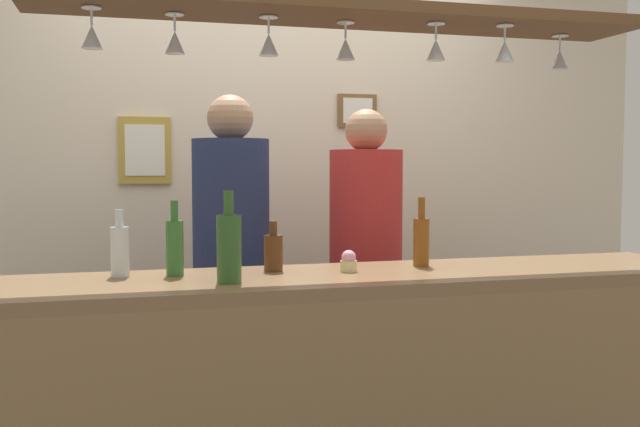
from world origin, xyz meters
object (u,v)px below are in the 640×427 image
Objects in this scene: person_right_red_shirt at (366,253)px; picture_frame_upper_small at (357,111)px; person_middle_navy_shirt at (231,250)px; bottle_beer_amber_tall at (421,240)px; bottle_beer_brown_stubby at (273,252)px; bottle_champagne_green at (229,247)px; bottle_beer_green_import at (175,246)px; cupcake at (349,262)px; picture_frame_caricature at (145,150)px; bottle_soda_clear at (120,250)px.

picture_frame_upper_small reaches higher than person_right_red_shirt.
person_middle_navy_shirt is 1.03× the size of person_right_red_shirt.
bottle_beer_amber_tall is at bearing -47.75° from person_middle_navy_shirt.
picture_frame_upper_small is (0.17, 1.30, 0.58)m from bottle_beer_amber_tall.
picture_frame_upper_small is at bearing 60.13° from bottle_beer_brown_stubby.
person_middle_navy_shirt is at bearing 81.28° from bottle_champagne_green.
cupcake is at bearing -6.93° from bottle_beer_green_import.
bottle_beer_amber_tall is 1.43m from picture_frame_upper_small.
bottle_beer_amber_tall is 0.76× the size of picture_frame_caricature.
picture_frame_caricature reaches higher than bottle_beer_amber_tall.
bottle_soda_clear is at bearing 145.46° from bottle_champagne_green.
bottle_beer_green_import is 3.33× the size of cupcake.
picture_frame_caricature is (-0.21, 1.50, 0.34)m from bottle_champagne_green.
bottle_soda_clear is 1.88m from picture_frame_upper_small.
bottle_beer_brown_stubby is (0.05, -0.66, 0.07)m from person_middle_navy_shirt.
bottle_champagne_green is (0.16, -0.21, 0.01)m from bottle_beer_green_import.
picture_frame_caricature is at bearing 84.27° from bottle_soda_clear.
person_right_red_shirt is at bearing 36.17° from bottle_beer_green_import.
cupcake is at bearing -64.27° from picture_frame_caricature.
bottle_beer_amber_tall is at bearing -1.77° from bottle_soda_clear.
person_middle_navy_shirt is 5.78× the size of bottle_champagne_green.
person_middle_navy_shirt reaches higher than bottle_soda_clear.
bottle_champagne_green is at bearing -52.57° from bottle_beer_green_import.
bottle_champagne_green is at bearing -81.93° from picture_frame_caricature.
bottle_beer_green_import is 1.18× the size of picture_frame_upper_small.
bottle_soda_clear is at bearing -126.27° from person_middle_navy_shirt.
person_right_red_shirt is at bearing 49.00° from bottle_champagne_green.
person_right_red_shirt is 0.95m from picture_frame_upper_small.
picture_frame_upper_small is at bearing 75.52° from person_right_red_shirt.
bottle_beer_amber_tall is 0.91m from bottle_beer_green_import.
picture_frame_upper_small reaches higher than person_middle_navy_shirt.
person_middle_navy_shirt is 9.63× the size of bottle_beer_brown_stubby.
cupcake is 0.23× the size of picture_frame_caricature.
person_middle_navy_shirt is at bearing 132.25° from bottle_beer_amber_tall.
bottle_champagne_green reaches higher than bottle_beer_brown_stubby.
bottle_beer_amber_tall is at bearing -0.36° from bottle_beer_green_import.
bottle_beer_green_import is (-0.92, -0.68, 0.13)m from person_right_red_shirt.
bottle_beer_brown_stubby is 0.29m from bottle_champagne_green.
picture_frame_caricature is (-0.66, 1.37, 0.42)m from cupcake.
picture_frame_upper_small reaches higher than bottle_beer_green_import.
picture_frame_upper_small is at bearing 0.00° from picture_frame_caricature.
bottle_beer_amber_tall is (0.62, -0.68, 0.10)m from person_middle_navy_shirt.
bottle_beer_amber_tall reaches higher than bottle_beer_brown_stubby.
bottle_beer_amber_tall is 1.66m from picture_frame_caricature.
bottle_beer_amber_tall is 1.18× the size of picture_frame_upper_small.
person_middle_navy_shirt reaches higher than bottle_beer_brown_stubby.
bottle_soda_clear is 0.79m from cupcake.
bottle_beer_brown_stubby is 0.69× the size of bottle_beer_green_import.
bottle_champagne_green reaches higher than cupcake.
person_right_red_shirt is 1.29m from bottle_soda_clear.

